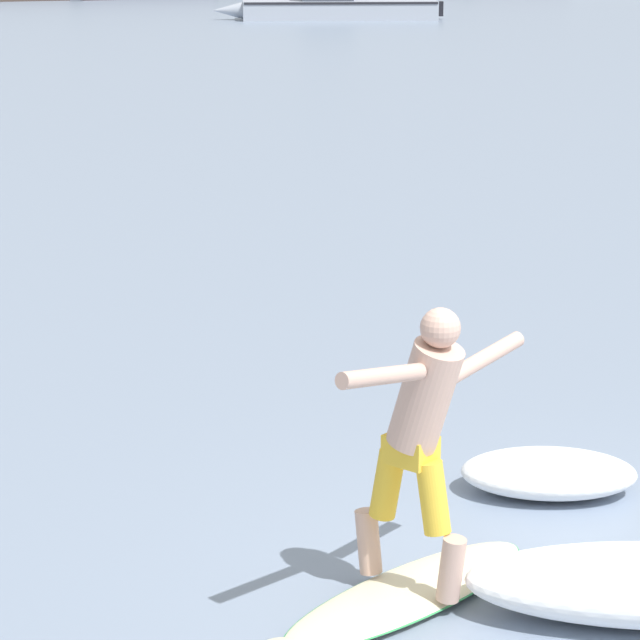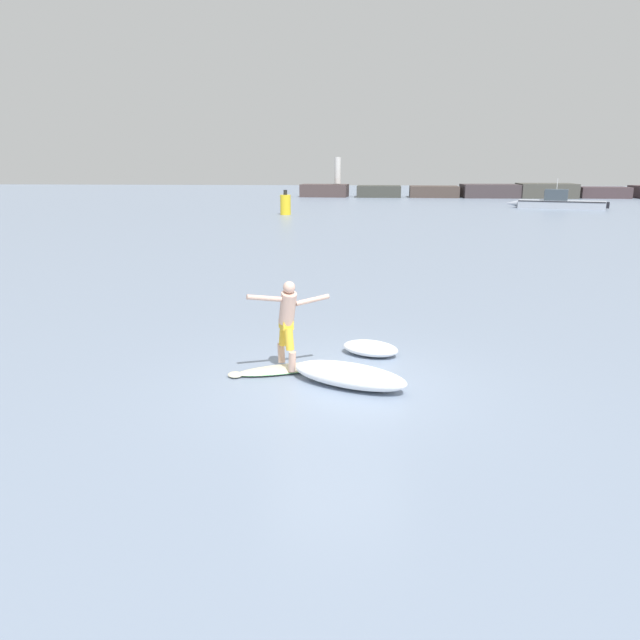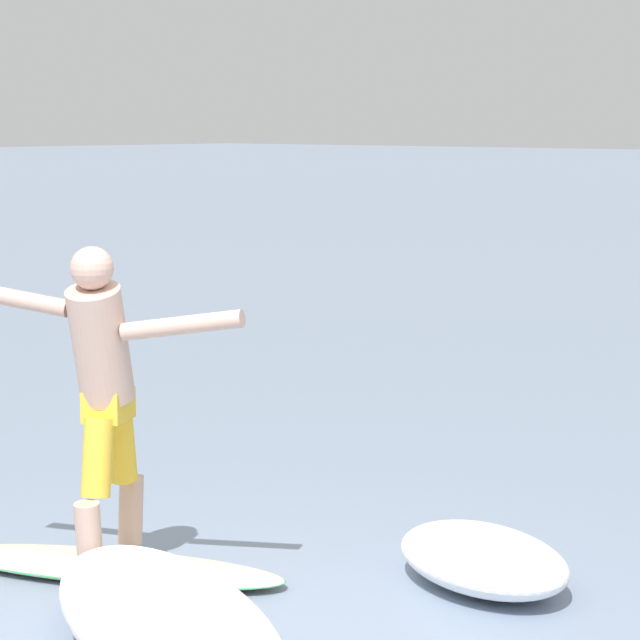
{
  "view_description": "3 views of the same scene",
  "coord_description": "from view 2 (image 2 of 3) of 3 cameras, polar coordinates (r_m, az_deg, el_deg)",
  "views": [
    {
      "loc": [
        -4.31,
        -6.44,
        3.73
      ],
      "look_at": [
        -0.92,
        2.13,
        1.24
      ],
      "focal_mm": 85.0,
      "sensor_mm": 36.0,
      "label": 1
    },
    {
      "loc": [
        0.49,
        -10.29,
        3.75
      ],
      "look_at": [
        -0.45,
        1.64,
        0.73
      ],
      "focal_mm": 35.0,
      "sensor_mm": 36.0,
      "label": 2
    },
    {
      "loc": [
        4.88,
        -4.35,
        2.35
      ],
      "look_at": [
        -1.16,
        2.43,
        1.14
      ],
      "focal_mm": 85.0,
      "sensor_mm": 36.0,
      "label": 3
    }
  ],
  "objects": [
    {
      "name": "wave_foam_at_nose",
      "position": [
        12.55,
        4.64,
        -2.59
      ],
      "size": [
        1.36,
        1.14,
        0.28
      ],
      "color": "white",
      "rests_on": "ground"
    },
    {
      "name": "surfer",
      "position": [
        11.25,
        -3.0,
        0.25
      ],
      "size": [
        1.42,
        0.9,
        1.64
      ],
      "color": "#C9A08E",
      "rests_on": "surfboard"
    },
    {
      "name": "ground_plane",
      "position": [
        10.96,
        1.69,
        -5.84
      ],
      "size": [
        200.0,
        200.0,
        0.0
      ],
      "primitive_type": "plane",
      "color": "#798AA2"
    },
    {
      "name": "rock_jetty_breakwater",
      "position": [
        73.79,
        16.18,
        11.25
      ],
      "size": [
        42.6,
        4.93,
        4.4
      ],
      "color": "#483A39",
      "rests_on": "ground"
    },
    {
      "name": "channel_marker_buoy",
      "position": [
        47.14,
        -3.17,
        10.5
      ],
      "size": [
        0.78,
        0.78,
        1.82
      ],
      "color": "yellow",
      "rests_on": "ground"
    },
    {
      "name": "surfboard",
      "position": [
        11.59,
        -3.23,
        -4.5
      ],
      "size": [
        2.05,
        1.29,
        0.22
      ],
      "color": "beige",
      "rests_on": "ground"
    },
    {
      "name": "wave_foam_at_tail",
      "position": [
        10.8,
        2.7,
        -5.07
      ],
      "size": [
        2.26,
        1.61,
        0.38
      ],
      "color": "white",
      "rests_on": "ground"
    },
    {
      "name": "fishing_boat_near_jetty",
      "position": [
        57.28,
        20.95,
        10.01
      ],
      "size": [
        8.01,
        3.87,
        2.5
      ],
      "color": "#A2ABB9",
      "rests_on": "ground"
    }
  ]
}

